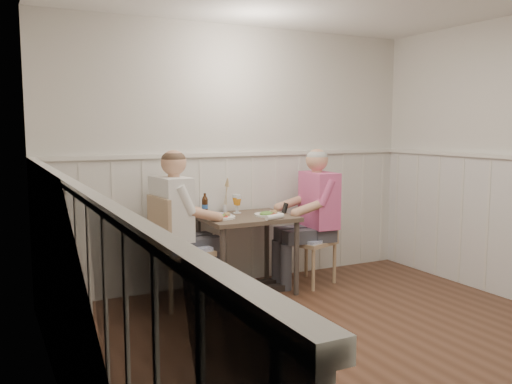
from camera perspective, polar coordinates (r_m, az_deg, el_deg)
ground_plane at (r=3.96m, az=12.83°, el=-17.08°), size 4.50×4.50×0.00m
room_shell at (r=3.62m, az=13.47°, el=5.46°), size 4.04×4.54×2.60m
wainscot at (r=4.27m, az=7.15°, el=-5.45°), size 4.00×4.49×1.34m
dining_table at (r=5.20m, az=-1.00°, el=-3.65°), size 0.86×0.70×0.75m
chair_right at (r=5.58m, az=6.04°, el=-4.63°), size 0.54×0.54×0.89m
chair_left at (r=4.90m, az=-8.48°, el=-5.68°), size 0.51×0.51×0.99m
man_in_pink at (r=5.54m, az=6.23°, el=-3.64°), size 0.67×0.46×1.40m
diner_cream at (r=4.95m, az=-8.40°, el=-4.86°), size 0.69×0.48×1.42m
plate_man at (r=5.18m, az=1.27°, el=-2.27°), size 0.27×0.27×0.07m
plate_diner at (r=5.04m, az=-3.78°, el=-2.55°), size 0.27×0.27×0.07m
beer_glass_a at (r=5.32m, az=-1.93°, el=-1.00°), size 0.07×0.07×0.17m
beer_glass_b at (r=5.32m, az=-2.11°, el=-0.89°), size 0.08×0.08×0.19m
beer_bottle at (r=5.24m, az=-5.40°, el=-1.39°), size 0.06×0.06×0.21m
rolled_napkin at (r=4.98m, az=1.97°, el=-2.63°), size 0.22×0.11×0.05m
grass_vase at (r=5.36m, az=-3.27°, el=-0.45°), size 0.04×0.04×0.36m
gingham_mat at (r=5.25m, az=-4.33°, el=-2.38°), size 0.32×0.29×0.01m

